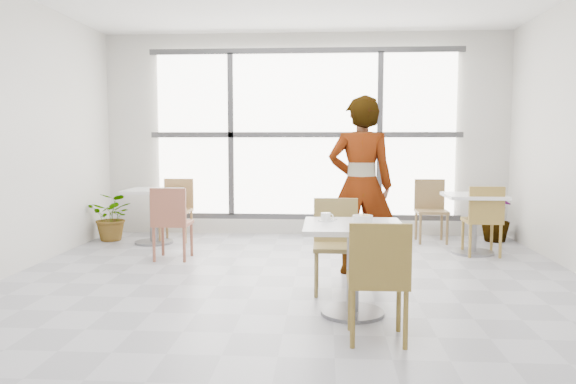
# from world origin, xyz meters

# --- Properties ---
(floor) EXTENTS (7.00, 7.00, 0.00)m
(floor) POSITION_xyz_m (0.00, 0.00, 0.00)
(floor) COLOR #9E9EA5
(floor) RESTS_ON ground
(wall_back) EXTENTS (6.00, 0.00, 6.00)m
(wall_back) POSITION_xyz_m (0.00, 3.50, 1.50)
(wall_back) COLOR silver
(wall_back) RESTS_ON ground
(wall_front) EXTENTS (6.00, 0.00, 6.00)m
(wall_front) POSITION_xyz_m (0.00, -3.50, 1.50)
(wall_front) COLOR silver
(wall_front) RESTS_ON ground
(window) EXTENTS (4.60, 0.07, 2.52)m
(window) POSITION_xyz_m (0.00, 3.44, 1.50)
(window) COLOR white
(window) RESTS_ON ground
(main_table) EXTENTS (0.80, 0.80, 0.75)m
(main_table) POSITION_xyz_m (0.54, -0.37, 0.52)
(main_table) COLOR silver
(main_table) RESTS_ON ground
(chair_near) EXTENTS (0.42, 0.42, 0.87)m
(chair_near) POSITION_xyz_m (0.68, -1.02, 0.50)
(chair_near) COLOR olive
(chair_near) RESTS_ON ground
(chair_far) EXTENTS (0.42, 0.42, 0.87)m
(chair_far) POSITION_xyz_m (0.41, 0.37, 0.50)
(chair_far) COLOR olive
(chair_far) RESTS_ON ground
(oatmeal_bowl) EXTENTS (0.21, 0.21, 0.09)m
(oatmeal_bowl) POSITION_xyz_m (0.60, -0.45, 0.79)
(oatmeal_bowl) COLOR white
(oatmeal_bowl) RESTS_ON main_table
(coffee_cup) EXTENTS (0.16, 0.13, 0.07)m
(coffee_cup) POSITION_xyz_m (0.31, -0.21, 0.78)
(coffee_cup) COLOR white
(coffee_cup) RESTS_ON main_table
(person) EXTENTS (0.69, 0.45, 1.89)m
(person) POSITION_xyz_m (0.68, 1.07, 0.94)
(person) COLOR black
(person) RESTS_ON ground
(bg_table_left) EXTENTS (0.70, 0.70, 0.75)m
(bg_table_left) POSITION_xyz_m (-2.05, 2.61, 0.49)
(bg_table_left) COLOR silver
(bg_table_left) RESTS_ON ground
(bg_table_right) EXTENTS (0.70, 0.70, 0.75)m
(bg_table_right) POSITION_xyz_m (2.16, 2.20, 0.49)
(bg_table_right) COLOR white
(bg_table_right) RESTS_ON ground
(bg_chair_left_near) EXTENTS (0.42, 0.42, 0.87)m
(bg_chair_left_near) POSITION_xyz_m (-1.51, 1.56, 0.50)
(bg_chair_left_near) COLOR #995741
(bg_chair_left_near) RESTS_ON ground
(bg_chair_left_far) EXTENTS (0.42, 0.42, 0.87)m
(bg_chair_left_far) POSITION_xyz_m (-1.80, 2.90, 0.50)
(bg_chair_left_far) COLOR #A17644
(bg_chair_left_far) RESTS_ON ground
(bg_chair_right_near) EXTENTS (0.42, 0.42, 0.87)m
(bg_chair_right_near) POSITION_xyz_m (2.24, 2.03, 0.50)
(bg_chair_right_near) COLOR olive
(bg_chair_right_near) RESTS_ON ground
(bg_chair_right_far) EXTENTS (0.42, 0.42, 0.87)m
(bg_chair_right_far) POSITION_xyz_m (1.79, 3.03, 0.50)
(bg_chair_right_far) COLOR olive
(bg_chair_right_far) RESTS_ON ground
(plant_left) EXTENTS (0.64, 0.56, 0.68)m
(plant_left) POSITION_xyz_m (-2.70, 2.79, 0.34)
(plant_left) COLOR #4D7F41
(plant_left) RESTS_ON ground
(plant_right) EXTENTS (0.51, 0.51, 0.70)m
(plant_right) POSITION_xyz_m (2.70, 3.08, 0.35)
(plant_right) COLOR #4D833E
(plant_right) RESTS_ON ground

